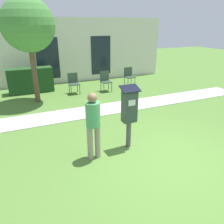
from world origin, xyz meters
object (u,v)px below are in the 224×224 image
person_standing (93,121)px  outdoor_chair_middle (105,80)px  outdoor_chair_left (73,82)px  parking_meter (129,109)px  outdoor_chair_right (129,75)px

person_standing → outdoor_chair_middle: (2.27, 4.95, -0.40)m
outdoor_chair_left → parking_meter: bearing=-91.9°
outdoor_chair_middle → outdoor_chair_right: bearing=11.3°
person_standing → parking_meter: bearing=22.5°
outdoor_chair_left → outdoor_chair_middle: same height
parking_meter → outdoor_chair_right: bearing=62.4°
parking_meter → outdoor_chair_left: (-0.12, 5.05, -0.49)m
outdoor_chair_middle → outdoor_chair_left: bearing=166.0°
parking_meter → outdoor_chair_middle: size_ratio=1.77×
outdoor_chair_left → outdoor_chair_right: (2.87, 0.20, 0.00)m
person_standing → outdoor_chair_left: size_ratio=1.76×
parking_meter → person_standing: 0.97m
outdoor_chair_left → outdoor_chair_right: 2.87m
person_standing → outdoor_chair_right: bearing=70.5°
person_standing → outdoor_chair_right: 6.54m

